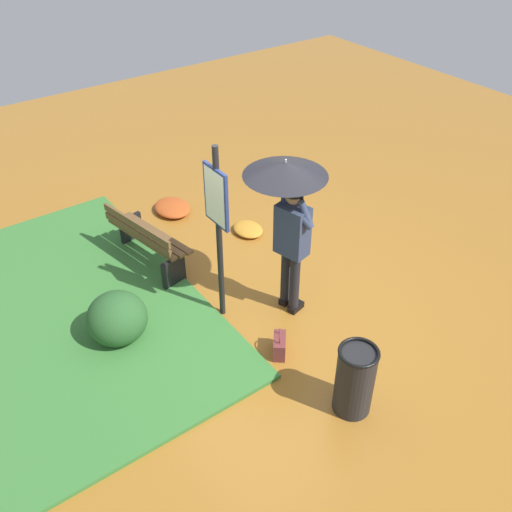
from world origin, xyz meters
name	(u,v)px	position (x,y,z in m)	size (l,w,h in m)	color
ground_plane	(276,308)	(0.00, 0.00, 0.00)	(18.00, 18.00, 0.00)	#9E6623
grass_verge	(31,328)	(1.44, 2.66, 0.03)	(4.80, 4.00, 0.05)	#387533
person_with_umbrella	(288,200)	(0.01, -0.14, 1.55)	(0.96, 0.96, 2.04)	black
info_sign_post	(217,216)	(0.33, 0.61, 1.44)	(0.44, 0.07, 2.30)	black
handbag	(279,345)	(-0.65, 0.45, 0.13)	(0.32, 0.30, 0.37)	brown
park_bench	(147,240)	(1.79, 0.86, 0.40)	(1.41, 0.63, 0.75)	black
trash_bin	(355,380)	(-1.70, 0.30, 0.42)	(0.42, 0.42, 0.83)	black
shrub_cluster	(118,317)	(0.71, 1.82, 0.30)	(0.78, 0.71, 0.64)	#285628
leaf_pile_near_person	(248,229)	(1.62, -0.71, 0.06)	(0.52, 0.41, 0.11)	#C68428
leaf_pile_by_bench	(172,208)	(2.82, -0.06, 0.07)	(0.67, 0.54, 0.15)	#B74C1E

